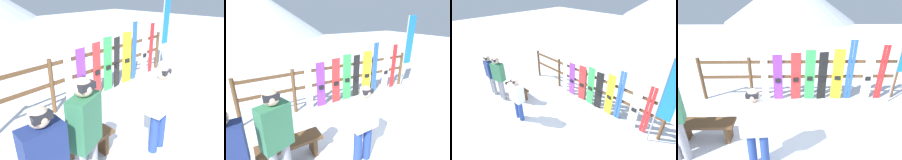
# 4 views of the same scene
# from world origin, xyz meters

# --- Properties ---
(ground_plane) EXTENTS (40.00, 40.00, 0.00)m
(ground_plane) POSITION_xyz_m (0.00, 0.00, 0.00)
(ground_plane) COLOR white
(fence) EXTENTS (5.74, 0.10, 1.28)m
(fence) POSITION_xyz_m (0.00, 2.18, 0.76)
(fence) COLOR brown
(fence) RESTS_ON ground
(bench) EXTENTS (1.20, 0.36, 0.46)m
(bench) POSITION_xyz_m (-2.04, 0.45, 0.34)
(bench) COLOR brown
(bench) RESTS_ON ground
(person_white) EXTENTS (0.49, 0.29, 1.55)m
(person_white) POSITION_xyz_m (-0.86, -0.20, 0.88)
(person_white) COLOR navy
(person_white) RESTS_ON ground
(ski_pair_white) EXTENTS (0.19, 0.02, 1.73)m
(ski_pair_white) POSITION_xyz_m (-1.00, 2.13, 0.86)
(ski_pair_white) COLOR white
(ski_pair_white) RESTS_ON ground
(snowboard_purple) EXTENTS (0.27, 0.06, 1.38)m
(snowboard_purple) POSITION_xyz_m (-0.62, 2.12, 0.68)
(snowboard_purple) COLOR purple
(snowboard_purple) RESTS_ON ground
(snowboard_red) EXTENTS (0.29, 0.08, 1.43)m
(snowboard_red) POSITION_xyz_m (-0.11, 2.12, 0.71)
(snowboard_red) COLOR red
(snowboard_red) RESTS_ON ground
(snowboard_green) EXTENTS (0.28, 0.06, 1.50)m
(snowboard_green) POSITION_xyz_m (0.30, 2.12, 0.75)
(snowboard_green) COLOR green
(snowboard_green) RESTS_ON ground
(snowboard_black_stripe) EXTENTS (0.26, 0.09, 1.44)m
(snowboard_black_stripe) POSITION_xyz_m (0.66, 2.12, 0.72)
(snowboard_black_stripe) COLOR black
(snowboard_black_stripe) RESTS_ON ground
(snowboard_yellow) EXTENTS (0.30, 0.10, 1.53)m
(snowboard_yellow) POSITION_xyz_m (1.09, 2.12, 0.76)
(snowboard_yellow) COLOR yellow
(snowboard_yellow) RESTS_ON ground
(ski_pair_blue) EXTENTS (0.19, 0.02, 1.77)m
(ski_pair_blue) POSITION_xyz_m (1.44, 2.13, 0.89)
(ski_pair_blue) COLOR blue
(ski_pair_blue) RESTS_ON ground
(snowboard_white) EXTENTS (0.28, 0.06, 1.47)m
(snowboard_white) POSITION_xyz_m (1.97, 2.12, 0.73)
(snowboard_white) COLOR white
(snowboard_white) RESTS_ON ground
(ski_pair_red) EXTENTS (0.20, 0.02, 1.64)m
(ski_pair_red) POSITION_xyz_m (2.35, 2.13, 0.82)
(ski_pair_red) COLOR red
(ski_pair_red) RESTS_ON ground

